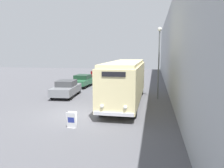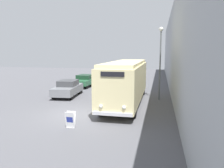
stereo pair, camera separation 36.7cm
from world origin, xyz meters
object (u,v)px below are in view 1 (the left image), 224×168
Objects in this scene: parked_car_near at (66,88)px; parked_car_far at (97,75)px; streetlamp at (159,53)px; parked_car_mid at (83,80)px; vintage_bus at (126,80)px; sign_board at (72,120)px.

parked_car_far is (-0.20, 11.94, -0.04)m from parked_car_near.
streetlamp is 1.54× the size of parked_car_far.
streetlamp reaches higher than parked_car_mid.
parked_car_near is at bearing -83.59° from parked_car_mid.
streetlamp reaches higher than parked_car_far.
parked_car_near is at bearing -177.12° from streetlamp.
parked_car_near is 0.98× the size of parked_car_mid.
parked_car_far is (-5.98, 13.60, -1.17)m from vintage_bus.
vintage_bus is 11.76× the size of sign_board.
vintage_bus is at bearing -141.42° from streetlamp.
parked_car_near is 11.94m from parked_car_far.
sign_board is 0.21× the size of parked_car_near.
parked_car_near is at bearing 114.52° from sign_board.
vintage_bus is 1.71× the size of streetlamp.
parked_car_near is (-5.78, 1.66, -1.13)m from vintage_bus.
parked_car_mid is at bearing 129.06° from vintage_bus.
vintage_bus reaches higher than parked_car_far.
parked_car_far is at bearing 100.94° from sign_board.
streetlamp is at bearing -1.98° from parked_car_near.
parked_car_mid and parked_car_far have the same top height.
sign_board is at bearing -71.25° from parked_car_mid.
parked_car_far is (0.20, 5.98, -0.02)m from parked_car_mid.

